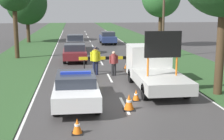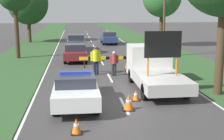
{
  "view_description": "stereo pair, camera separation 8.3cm",
  "coord_description": "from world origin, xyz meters",
  "px_view_note": "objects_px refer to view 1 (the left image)",
  "views": [
    {
      "loc": [
        -2.15,
        -13.42,
        4.17
      ],
      "look_at": [
        -0.24,
        2.0,
        1.1
      ],
      "focal_mm": 50.0,
      "sensor_mm": 36.0,
      "label": 1
    },
    {
      "loc": [
        -2.07,
        -13.43,
        4.17
      ],
      "look_at": [
        -0.24,
        2.0,
        1.1
      ],
      "focal_mm": 50.0,
      "sensor_mm": 36.0,
      "label": 2
    }
  ],
  "objects_px": {
    "traffic_cone_near_truck": "(128,68)",
    "pedestrian_civilian": "(114,61)",
    "work_truck": "(153,68)",
    "traffic_cone_near_police": "(77,126)",
    "road_barrier": "(105,59)",
    "queued_car_hatch_blue": "(108,38)",
    "police_officer": "(95,58)",
    "traffic_cone_lane_edge": "(136,95)",
    "roadside_tree_mid_left": "(27,4)",
    "police_car": "(76,87)",
    "utility_pole": "(164,11)",
    "queued_car_wagon_maroon": "(75,52)",
    "queued_car_suv_grey": "(75,42)",
    "traffic_cone_centre_front": "(129,102)",
    "traffic_cone_behind_barrier": "(127,65)"
  },
  "relations": [
    {
      "from": "queued_car_suv_grey",
      "to": "queued_car_hatch_blue",
      "type": "distance_m",
      "value": 6.49
    },
    {
      "from": "queued_car_suv_grey",
      "to": "queued_car_hatch_blue",
      "type": "xyz_separation_m",
      "value": [
        3.92,
        5.18,
        -0.05
      ]
    },
    {
      "from": "work_truck",
      "to": "road_barrier",
      "type": "bearing_deg",
      "value": -62.76
    },
    {
      "from": "pedestrian_civilian",
      "to": "queued_car_hatch_blue",
      "type": "distance_m",
      "value": 18.03
    },
    {
      "from": "pedestrian_civilian",
      "to": "traffic_cone_lane_edge",
      "type": "relative_size",
      "value": 3.04
    },
    {
      "from": "work_truck",
      "to": "pedestrian_civilian",
      "type": "xyz_separation_m",
      "value": [
        -1.76,
        3.05,
        -0.13
      ]
    },
    {
      "from": "traffic_cone_behind_barrier",
      "to": "queued_car_hatch_blue",
      "type": "relative_size",
      "value": 0.14
    },
    {
      "from": "police_car",
      "to": "roadside_tree_mid_left",
      "type": "height_order",
      "value": "roadside_tree_mid_left"
    },
    {
      "from": "police_officer",
      "to": "traffic_cone_behind_barrier",
      "type": "xyz_separation_m",
      "value": [
        2.33,
        1.74,
        -0.78
      ]
    },
    {
      "from": "traffic_cone_lane_edge",
      "to": "traffic_cone_behind_barrier",
      "type": "bearing_deg",
      "value": 83.46
    },
    {
      "from": "queued_car_suv_grey",
      "to": "utility_pole",
      "type": "distance_m",
      "value": 10.02
    },
    {
      "from": "traffic_cone_near_police",
      "to": "utility_pole",
      "type": "distance_m",
      "value": 18.04
    },
    {
      "from": "road_barrier",
      "to": "traffic_cone_behind_barrier",
      "type": "height_order",
      "value": "road_barrier"
    },
    {
      "from": "police_car",
      "to": "traffic_cone_centre_front",
      "type": "height_order",
      "value": "police_car"
    },
    {
      "from": "road_barrier",
      "to": "queued_car_wagon_maroon",
      "type": "xyz_separation_m",
      "value": [
        -1.97,
        4.9,
        -0.19
      ]
    },
    {
      "from": "traffic_cone_near_truck",
      "to": "traffic_cone_behind_barrier",
      "type": "height_order",
      "value": "traffic_cone_behind_barrier"
    },
    {
      "from": "road_barrier",
      "to": "traffic_cone_lane_edge",
      "type": "distance_m",
      "value": 6.52
    },
    {
      "from": "traffic_cone_near_truck",
      "to": "road_barrier",
      "type": "bearing_deg",
      "value": -169.99
    },
    {
      "from": "police_car",
      "to": "utility_pole",
      "type": "bearing_deg",
      "value": 63.95
    },
    {
      "from": "police_officer",
      "to": "traffic_cone_near_truck",
      "type": "xyz_separation_m",
      "value": [
        2.24,
        0.81,
        -0.81
      ]
    },
    {
      "from": "work_truck",
      "to": "traffic_cone_near_police",
      "type": "bearing_deg",
      "value": 53.76
    },
    {
      "from": "traffic_cone_near_truck",
      "to": "pedestrian_civilian",
      "type": "bearing_deg",
      "value": -132.79
    },
    {
      "from": "queued_car_wagon_maroon",
      "to": "roadside_tree_mid_left",
      "type": "relative_size",
      "value": 0.53
    },
    {
      "from": "traffic_cone_behind_barrier",
      "to": "road_barrier",
      "type": "bearing_deg",
      "value": -143.68
    },
    {
      "from": "traffic_cone_near_police",
      "to": "roadside_tree_mid_left",
      "type": "height_order",
      "value": "roadside_tree_mid_left"
    },
    {
      "from": "work_truck",
      "to": "queued_car_wagon_maroon",
      "type": "height_order",
      "value": "work_truck"
    },
    {
      "from": "traffic_cone_centre_front",
      "to": "traffic_cone_near_truck",
      "type": "bearing_deg",
      "value": 80.43
    },
    {
      "from": "traffic_cone_near_police",
      "to": "queued_car_wagon_maroon",
      "type": "height_order",
      "value": "queued_car_wagon_maroon"
    },
    {
      "from": "police_car",
      "to": "pedestrian_civilian",
      "type": "relative_size",
      "value": 3.2
    },
    {
      "from": "queued_car_wagon_maroon",
      "to": "traffic_cone_centre_front",
      "type": "bearing_deg",
      "value": 99.68
    },
    {
      "from": "pedestrian_civilian",
      "to": "traffic_cone_near_police",
      "type": "relative_size",
      "value": 2.87
    },
    {
      "from": "pedestrian_civilian",
      "to": "traffic_cone_centre_front",
      "type": "height_order",
      "value": "pedestrian_civilian"
    },
    {
      "from": "police_car",
      "to": "queued_car_hatch_blue",
      "type": "relative_size",
      "value": 1.2
    },
    {
      "from": "work_truck",
      "to": "pedestrian_civilian",
      "type": "distance_m",
      "value": 3.52
    },
    {
      "from": "pedestrian_civilian",
      "to": "queued_car_suv_grey",
      "type": "distance_m",
      "value": 12.98
    },
    {
      "from": "police_officer",
      "to": "pedestrian_civilian",
      "type": "xyz_separation_m",
      "value": [
        1.13,
        -0.39,
        -0.15
      ]
    },
    {
      "from": "police_car",
      "to": "traffic_cone_lane_edge",
      "type": "distance_m",
      "value": 2.79
    },
    {
      "from": "traffic_cone_lane_edge",
      "to": "queued_car_wagon_maroon",
      "type": "relative_size",
      "value": 0.13
    },
    {
      "from": "traffic_cone_lane_edge",
      "to": "queued_car_suv_grey",
      "type": "distance_m",
      "value": 18.49
    },
    {
      "from": "traffic_cone_behind_barrier",
      "to": "queued_car_suv_grey",
      "type": "bearing_deg",
      "value": 108.21
    },
    {
      "from": "road_barrier",
      "to": "traffic_cone_centre_front",
      "type": "relative_size",
      "value": 5.12
    },
    {
      "from": "roadside_tree_mid_left",
      "to": "queued_car_wagon_maroon",
      "type": "bearing_deg",
      "value": -69.28
    },
    {
      "from": "queued_car_wagon_maroon",
      "to": "roadside_tree_mid_left",
      "type": "distance_m",
      "value": 16.39
    },
    {
      "from": "police_officer",
      "to": "queued_car_hatch_blue",
      "type": "relative_size",
      "value": 0.43
    },
    {
      "from": "police_car",
      "to": "traffic_cone_lane_edge",
      "type": "relative_size",
      "value": 9.71
    },
    {
      "from": "police_car",
      "to": "queued_car_suv_grey",
      "type": "bearing_deg",
      "value": 94.69
    },
    {
      "from": "road_barrier",
      "to": "queued_car_hatch_blue",
      "type": "distance_m",
      "value": 17.15
    },
    {
      "from": "road_barrier",
      "to": "roadside_tree_mid_left",
      "type": "relative_size",
      "value": 0.47
    },
    {
      "from": "traffic_cone_centre_front",
      "to": "roadside_tree_mid_left",
      "type": "xyz_separation_m",
      "value": [
        -7.78,
        27.51,
        4.43
      ]
    },
    {
      "from": "police_officer",
      "to": "traffic_cone_lane_edge",
      "type": "height_order",
      "value": "police_officer"
    }
  ]
}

